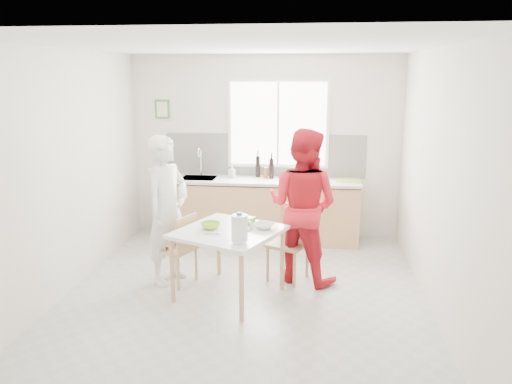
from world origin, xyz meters
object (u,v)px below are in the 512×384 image
chair_far (290,239)px  bowl_white (264,226)px  milk_jug (240,227)px  wine_bottle_b (271,168)px  person_white (167,210)px  bowl_green (211,226)px  dining_table (228,237)px  chair_left (180,246)px  person_red (303,206)px  wine_bottle_a (258,166)px

chair_far → bowl_white: bearing=-95.0°
milk_jug → wine_bottle_b: (0.10, 2.44, 0.14)m
person_white → bowl_green: person_white is taller
dining_table → chair_far: size_ratio=1.47×
person_white → chair_left: bearing=-90.0°
chair_left → person_red: size_ratio=0.46×
chair_far → person_white: bearing=-145.7°
bowl_green → milk_jug: 0.58m
chair_far → milk_jug: milk_jug is taller
dining_table → chair_left: (-0.63, 0.28, -0.23)m
chair_left → milk_jug: 1.15m
bowl_green → wine_bottle_b: (0.49, 2.02, 0.27)m
dining_table → wine_bottle_b: bearing=82.1°
dining_table → bowl_green: 0.24m
chair_left → milk_jug: milk_jug is taller
chair_far → milk_jug: size_ratio=3.05×
chair_left → person_red: (1.42, 0.30, 0.45)m
wine_bottle_a → wine_bottle_b: size_ratio=1.07×
chair_far → wine_bottle_b: size_ratio=2.98×
person_white → person_red: person_red is taller
milk_jug → wine_bottle_a: bearing=116.1°
person_red → chair_left: bearing=35.5°
person_white → bowl_green: size_ratio=8.14×
bowl_green → bowl_white: bearing=7.3°
wine_bottle_a → person_white: bearing=-115.5°
chair_left → bowl_green: 0.60m
bowl_green → bowl_white: size_ratio=0.93×
dining_table → person_red: person_red is taller
wine_bottle_b → dining_table: bearing=-97.9°
chair_far → person_red: size_ratio=0.49×
wine_bottle_b → bowl_white: bearing=-87.4°
dining_table → chair_left: bearing=156.4°
person_red → wine_bottle_a: person_red is taller
wine_bottle_b → chair_far: bearing=-76.0°
dining_table → wine_bottle_a: wine_bottle_a is taller
person_red → milk_jug: (-0.60, -0.96, 0.02)m
chair_left → chair_far: 1.32m
bowl_green → person_red: bearing=28.6°
bowl_white → chair_left: bearing=170.6°
person_white → bowl_white: 1.18m
chair_left → bowl_white: chair_left is taller
person_white → milk_jug: bearing=-103.3°
dining_table → bowl_white: bearing=16.2°
chair_left → wine_bottle_b: wine_bottle_b is taller
bowl_green → wine_bottle_a: 2.14m
dining_table → bowl_green: bearing=170.4°
person_red → bowl_green: bearing=52.2°
bowl_green → chair_left: bearing=150.5°
wine_bottle_a → wine_bottle_b: 0.22m
bowl_white → milk_jug: 0.54m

